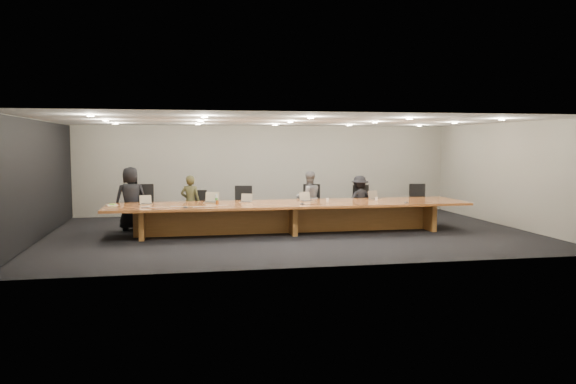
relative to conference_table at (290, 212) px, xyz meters
name	(u,v)px	position (x,y,z in m)	size (l,w,h in m)	color
ground	(290,232)	(0.00, 0.00, -0.52)	(12.00, 12.00, 0.00)	black
back_wall	(266,170)	(0.00, 4.00, 0.88)	(12.00, 0.02, 2.80)	#B5B2A5
left_wall_panel	(37,181)	(-5.94, 0.00, 0.85)	(0.08, 7.84, 2.74)	black
conference_table	(290,212)	(0.00, 0.00, 0.00)	(9.00, 1.80, 0.75)	brown
chair_far_left	(145,207)	(-3.62, 1.24, 0.08)	(0.61, 0.61, 1.20)	black
chair_left	(199,209)	(-2.22, 1.27, -0.01)	(0.52, 0.52, 1.01)	black
chair_mid_left	(243,206)	(-1.06, 1.23, 0.04)	(0.57, 0.57, 1.12)	black
chair_mid_right	(312,204)	(0.87, 1.32, 0.04)	(0.58, 0.58, 1.13)	black
chair_right	(362,204)	(2.31, 1.27, 0.02)	(0.56, 0.56, 1.09)	black
chair_far_right	(419,203)	(4.01, 1.27, 0.03)	(0.56, 0.56, 1.10)	black
person_a	(131,198)	(-3.96, 1.17, 0.30)	(0.80, 0.52, 1.65)	black
person_b	(190,202)	(-2.45, 1.15, 0.19)	(0.52, 0.34, 1.41)	#34351C
person_c	(309,198)	(0.75, 1.17, 0.22)	(0.72, 0.56, 1.48)	slate
person_d	(360,200)	(2.22, 1.21, 0.15)	(0.87, 0.50, 1.34)	black
laptop_a	(146,200)	(-3.53, 0.36, 0.34)	(0.29, 0.21, 0.23)	tan
laptop_b	(211,197)	(-1.95, 0.41, 0.37)	(0.35, 0.25, 0.28)	#BDB190
laptop_c	(246,198)	(-1.09, 0.32, 0.34)	(0.29, 0.21, 0.23)	tan
laptop_d	(307,197)	(0.49, 0.28, 0.35)	(0.32, 0.23, 0.25)	tan
laptop_e	(376,195)	(2.39, 0.40, 0.35)	(0.31, 0.22, 0.24)	tan
water_bottle	(216,199)	(-1.82, 0.32, 0.33)	(0.07, 0.07, 0.21)	silver
amber_mug	(217,202)	(-1.82, 0.07, 0.28)	(0.08, 0.08, 0.09)	brown
paper_cup_near	(328,200)	(1.00, 0.11, 0.28)	(0.08, 0.08, 0.09)	white
paper_cup_far	(376,199)	(2.35, 0.20, 0.27)	(0.08, 0.08, 0.09)	white
notepad	(112,205)	(-4.33, 0.26, 0.24)	(0.24, 0.20, 0.01)	silver
lime_gadget	(112,204)	(-4.32, 0.25, 0.26)	(0.14, 0.08, 0.02)	#6ED338
av_box	(146,207)	(-3.51, -0.41, 0.24)	(0.18, 0.13, 0.03)	#A8A8AD
mic_left	(185,207)	(-2.60, -0.61, 0.25)	(0.13, 0.13, 0.03)	black
mic_center	(302,204)	(0.22, -0.39, 0.25)	(0.13, 0.13, 0.03)	black
mic_right	(406,202)	(2.87, -0.54, 0.24)	(0.11, 0.11, 0.03)	black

